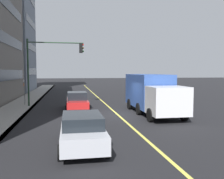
% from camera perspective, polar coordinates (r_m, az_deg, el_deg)
% --- Properties ---
extents(ground, '(200.00, 200.00, 0.00)m').
position_cam_1_polar(ground, '(18.98, 1.18, -5.74)').
color(ground, black).
extents(sidewalk_slab, '(80.00, 2.70, 0.15)m').
position_cam_1_polar(sidewalk_slab, '(19.15, -23.67, -5.78)').
color(sidewalk_slab, gray).
rests_on(sidewalk_slab, ground).
extents(curb_edge, '(80.00, 0.16, 0.15)m').
position_cam_1_polar(curb_edge, '(18.89, -19.91, -5.81)').
color(curb_edge, slate).
rests_on(curb_edge, ground).
extents(lane_stripe_center, '(80.00, 0.16, 0.01)m').
position_cam_1_polar(lane_stripe_center, '(18.98, 1.18, -5.72)').
color(lane_stripe_center, '#D8CC4C').
rests_on(lane_stripe_center, ground).
extents(car_red, '(4.64, 1.94, 1.51)m').
position_cam_1_polar(car_red, '(21.56, -8.09, -2.57)').
color(car_red, red).
rests_on(car_red, ground).
extents(car_silver, '(4.57, 1.96, 1.47)m').
position_cam_1_polar(car_silver, '(10.83, -6.95, -9.25)').
color(car_silver, '#A8AAB2').
rests_on(car_silver, ground).
extents(truck_blue, '(7.96, 2.61, 3.04)m').
position_cam_1_polar(truck_blue, '(19.40, 9.19, -0.73)').
color(truck_blue, silver).
rests_on(truck_blue, ground).
extents(traffic_light_mast, '(0.28, 5.09, 6.19)m').
position_cam_1_polar(traffic_light_mast, '(23.22, -14.29, 6.56)').
color(traffic_light_mast, '#1E3823').
rests_on(traffic_light_mast, ground).
extents(street_sign_post, '(0.60, 0.08, 2.61)m').
position_cam_1_polar(street_sign_post, '(24.45, -19.63, -0.10)').
color(street_sign_post, slate).
rests_on(street_sign_post, ground).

